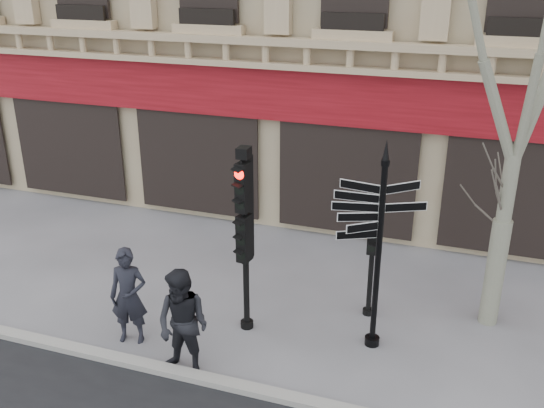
{
  "coord_description": "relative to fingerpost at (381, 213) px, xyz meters",
  "views": [
    {
      "loc": [
        2.78,
        -8.91,
        6.7
      ],
      "look_at": [
        -0.46,
        0.6,
        2.55
      ],
      "focal_mm": 40.0,
      "sensor_mm": 36.0,
      "label": 1
    }
  ],
  "objects": [
    {
      "name": "ground",
      "position": [
        -1.5,
        -0.58,
        -2.65
      ],
      "size": [
        80.0,
        80.0,
        0.0
      ],
      "primitive_type": "plane",
      "color": "#5E5D62",
      "rests_on": "ground"
    },
    {
      "name": "kerb",
      "position": [
        -1.5,
        -1.98,
        -2.59
      ],
      "size": [
        80.0,
        0.25,
        0.12
      ],
      "primitive_type": "cube",
      "color": "gray",
      "rests_on": "ground"
    },
    {
      "name": "fingerpost",
      "position": [
        0.0,
        0.0,
        0.0
      ],
      "size": [
        2.04,
        2.04,
        3.95
      ],
      "rotation": [
        0.0,
        0.0,
        0.28
      ],
      "color": "black",
      "rests_on": "ground"
    },
    {
      "name": "traffic_signal_main",
      "position": [
        -2.4,
        -0.22,
        -0.35
      ],
      "size": [
        0.44,
        0.34,
        3.64
      ],
      "rotation": [
        0.0,
        0.0,
        -0.14
      ],
      "color": "black",
      "rests_on": "ground"
    },
    {
      "name": "traffic_signal_secondary",
      "position": [
        -0.26,
        1.0,
        -1.06
      ],
      "size": [
        0.41,
        0.32,
        2.28
      ],
      "rotation": [
        0.0,
        0.0,
        0.12
      ],
      "color": "black",
      "rests_on": "ground"
    },
    {
      "name": "plane_tree",
      "position": [
        2.02,
        1.49,
        3.26
      ],
      "size": [
        3.17,
        3.17,
        8.42
      ],
      "color": "gray",
      "rests_on": "ground"
    },
    {
      "name": "pedestrian_a",
      "position": [
        -4.27,
        -1.3,
        -1.71
      ],
      "size": [
        0.78,
        0.61,
        1.88
      ],
      "primitive_type": "imported",
      "rotation": [
        0.0,
        0.0,
        0.25
      ],
      "color": "black",
      "rests_on": "ground"
    },
    {
      "name": "pedestrian_b",
      "position": [
        -2.88,
        -1.88,
        -1.66
      ],
      "size": [
        1.05,
        0.87,
        1.98
      ],
      "primitive_type": "imported",
      "rotation": [
        0.0,
        0.0,
        -0.13
      ],
      "color": "black",
      "rests_on": "ground"
    }
  ]
}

